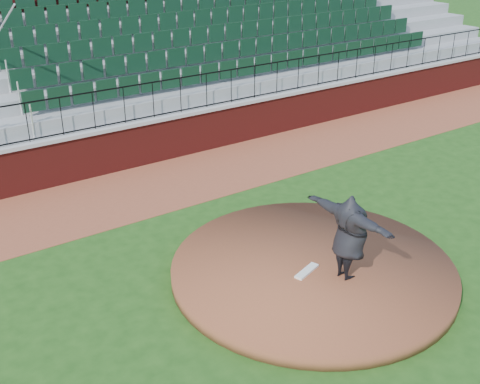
% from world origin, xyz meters
% --- Properties ---
extents(ground, '(90.00, 90.00, 0.00)m').
position_xyz_m(ground, '(0.00, 0.00, 0.00)').
color(ground, '#1F4B15').
rests_on(ground, ground).
extents(warning_track, '(34.00, 3.20, 0.01)m').
position_xyz_m(warning_track, '(0.00, 5.40, 0.01)').
color(warning_track, brown).
rests_on(warning_track, ground).
extents(field_wall, '(34.00, 0.35, 1.20)m').
position_xyz_m(field_wall, '(0.00, 7.00, 0.60)').
color(field_wall, maroon).
rests_on(field_wall, ground).
extents(wall_cap, '(34.00, 0.45, 0.10)m').
position_xyz_m(wall_cap, '(0.00, 7.00, 1.25)').
color(wall_cap, '#B7B7B7').
rests_on(wall_cap, field_wall).
extents(wall_railing, '(34.00, 0.05, 1.00)m').
position_xyz_m(wall_railing, '(0.00, 7.00, 1.80)').
color(wall_railing, black).
rests_on(wall_railing, wall_cap).
extents(seating_stands, '(34.00, 5.10, 4.60)m').
position_xyz_m(seating_stands, '(0.00, 9.72, 2.30)').
color(seating_stands, gray).
rests_on(seating_stands, ground).
extents(concourse_wall, '(34.00, 0.50, 5.50)m').
position_xyz_m(concourse_wall, '(0.00, 12.52, 2.75)').
color(concourse_wall, maroon).
rests_on(concourse_wall, ground).
extents(pitchers_mound, '(5.57, 5.57, 0.25)m').
position_xyz_m(pitchers_mound, '(0.54, -0.23, 0.12)').
color(pitchers_mound, brown).
rests_on(pitchers_mound, ground).
extents(pitching_rubber, '(0.66, 0.35, 0.04)m').
position_xyz_m(pitching_rubber, '(0.26, -0.38, 0.27)').
color(pitching_rubber, white).
rests_on(pitching_rubber, pitchers_mound).
extents(pitcher, '(0.64, 2.12, 1.71)m').
position_xyz_m(pitcher, '(0.77, -0.93, 1.10)').
color(pitcher, black).
rests_on(pitcher, pitchers_mound).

